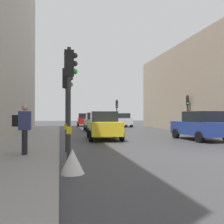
% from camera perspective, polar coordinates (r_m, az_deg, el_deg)
% --- Properties ---
extents(ground_plane, '(120.00, 120.00, 0.00)m').
position_cam_1_polar(ground_plane, '(10.32, 22.18, -9.20)').
color(ground_plane, '#38383A').
extents(sidewalk_kerb, '(2.95, 40.00, 0.16)m').
position_cam_1_polar(sidewalk_kerb, '(14.63, -17.54, -6.37)').
color(sidewalk_kerb, gray).
rests_on(sidewalk_kerb, ground).
extents(traffic_light_near_right, '(0.45, 0.34, 3.60)m').
position_cam_1_polar(traffic_light_near_right, '(10.86, -9.99, 4.33)').
color(traffic_light_near_right, '#2D2D2D').
rests_on(traffic_light_near_right, ground).
extents(traffic_light_far_median, '(0.25, 0.43, 3.31)m').
position_cam_1_polar(traffic_light_far_median, '(29.28, 1.09, 0.79)').
color(traffic_light_far_median, '#2D2D2D').
rests_on(traffic_light_far_median, ground).
extents(traffic_light_mid_street, '(0.34, 0.45, 3.33)m').
position_cam_1_polar(traffic_light_mid_street, '(23.36, 16.58, 1.21)').
color(traffic_light_mid_street, '#2D2D2D').
rests_on(traffic_light_mid_street, ground).
extents(traffic_light_near_left, '(0.43, 0.25, 3.73)m').
position_cam_1_polar(traffic_light_near_left, '(8.36, -9.47, 6.44)').
color(traffic_light_near_left, '#2D2D2D').
rests_on(traffic_light_near_left, ground).
extents(car_green_estate, '(2.11, 4.25, 1.76)m').
position_cam_1_polar(car_green_estate, '(24.33, -3.81, -2.23)').
color(car_green_estate, '#2D6038').
rests_on(car_green_estate, ground).
extents(car_blue_van, '(2.16, 4.27, 1.76)m').
position_cam_1_polar(car_blue_van, '(16.48, 19.21, -2.94)').
color(car_blue_van, navy).
rests_on(car_blue_van, ground).
extents(car_red_sedan, '(2.20, 4.29, 1.76)m').
position_cam_1_polar(car_red_sedan, '(35.41, -6.20, -1.74)').
color(car_red_sedan, red).
rests_on(car_red_sedan, ground).
extents(car_white_compact, '(2.04, 4.21, 1.76)m').
position_cam_1_polar(car_white_compact, '(33.16, 2.28, -1.82)').
color(car_white_compact, silver).
rests_on(car_white_compact, ground).
extents(car_yellow_taxi, '(2.23, 4.31, 1.76)m').
position_cam_1_polar(car_yellow_taxi, '(16.17, -1.84, -3.02)').
color(car_yellow_taxi, yellow).
rests_on(car_yellow_taxi, ground).
extents(pedestrian_with_grey_backpack, '(0.62, 0.36, 1.77)m').
position_cam_1_polar(pedestrian_with_grey_backpack, '(9.40, -19.26, -2.93)').
color(pedestrian_with_grey_backpack, black).
rests_on(pedestrian_with_grey_backpack, sidewalk_kerb).
extents(warning_sign_triangle, '(0.64, 0.64, 0.65)m').
position_cam_1_polar(warning_sign_triangle, '(6.83, -8.89, -10.90)').
color(warning_sign_triangle, silver).
rests_on(warning_sign_triangle, ground).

